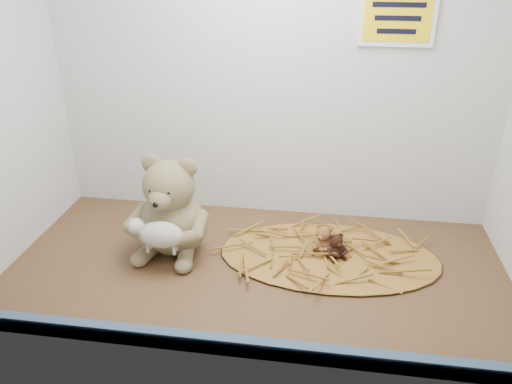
# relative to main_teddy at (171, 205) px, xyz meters

# --- Properties ---
(alcove_shell) EXTENTS (1.20, 0.60, 0.90)m
(alcove_shell) POSITION_rel_main_teddy_xyz_m (0.22, 0.04, 0.32)
(alcove_shell) COLOR #463318
(alcove_shell) RESTS_ON ground
(front_rail) EXTENTS (1.19, 0.02, 0.04)m
(front_rail) POSITION_rel_main_teddy_xyz_m (0.22, -0.34, -0.11)
(front_rail) COLOR #364D67
(front_rail) RESTS_ON shelf_floor
(straw_bed) EXTENTS (0.55, 0.32, 0.01)m
(straw_bed) POSITION_rel_main_teddy_xyz_m (0.39, 0.02, -0.12)
(straw_bed) COLOR brown
(straw_bed) RESTS_ON shelf_floor
(main_teddy) EXTENTS (0.23, 0.24, 0.26)m
(main_teddy) POSITION_rel_main_teddy_xyz_m (0.00, 0.00, 0.00)
(main_teddy) COLOR olive
(main_teddy) RESTS_ON shelf_floor
(toy_lamb) EXTENTS (0.14, 0.09, 0.09)m
(toy_lamb) POSITION_rel_main_teddy_xyz_m (0.00, -0.09, -0.03)
(toy_lamb) COLOR beige
(toy_lamb) RESTS_ON main_teddy
(mini_teddy_tan) EXTENTS (0.08, 0.09, 0.08)m
(mini_teddy_tan) POSITION_rel_main_teddy_xyz_m (0.38, 0.03, -0.08)
(mini_teddy_tan) COLOR brown
(mini_teddy_tan) RESTS_ON straw_bed
(mini_teddy_brown) EXTENTS (0.07, 0.08, 0.07)m
(mini_teddy_brown) POSITION_rel_main_teddy_xyz_m (0.41, 0.01, -0.08)
(mini_teddy_brown) COLOR black
(mini_teddy_brown) RESTS_ON straw_bed
(wall_sign) EXTENTS (0.16, 0.01, 0.11)m
(wall_sign) POSITION_rel_main_teddy_xyz_m (0.52, 0.24, 0.42)
(wall_sign) COLOR #DEB50B
(wall_sign) RESTS_ON back_wall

